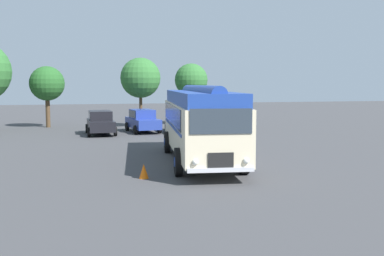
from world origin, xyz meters
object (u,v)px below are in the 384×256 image
at_px(car_far_right, 217,119).
at_px(car_mid_left, 143,121).
at_px(vintage_bus, 200,120).
at_px(car_near_left, 101,122).
at_px(traffic_cone, 144,171).
at_px(car_mid_right, 181,121).

bearing_deg(car_far_right, car_mid_left, 177.69).
relative_size(vintage_bus, car_near_left, 2.43).
bearing_deg(car_near_left, vintage_bus, -72.53).
distance_m(vintage_bus, car_mid_left, 13.28).
bearing_deg(car_far_right, traffic_cone, -116.29).
height_order(car_mid_right, car_far_right, same).
xyz_separation_m(car_mid_right, traffic_cone, (-4.95, -15.46, -0.57)).
bearing_deg(car_mid_right, car_far_right, 11.12).
distance_m(vintage_bus, traffic_cone, 4.60).
relative_size(car_mid_left, car_mid_right, 1.03).
bearing_deg(traffic_cone, car_mid_left, 82.22).
relative_size(car_near_left, car_far_right, 0.97).
bearing_deg(car_near_left, car_mid_left, 15.31).
height_order(car_mid_left, car_far_right, same).
xyz_separation_m(car_near_left, traffic_cone, (0.86, -15.43, -0.57)).
height_order(car_far_right, traffic_cone, car_far_right).
xyz_separation_m(car_mid_left, traffic_cone, (-2.22, -16.27, -0.57)).
distance_m(car_mid_left, car_far_right, 5.71).
height_order(vintage_bus, car_near_left, vintage_bus).
distance_m(car_mid_right, traffic_cone, 16.24).
height_order(car_mid_left, traffic_cone, car_mid_left).
bearing_deg(car_far_right, car_mid_right, -168.88).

